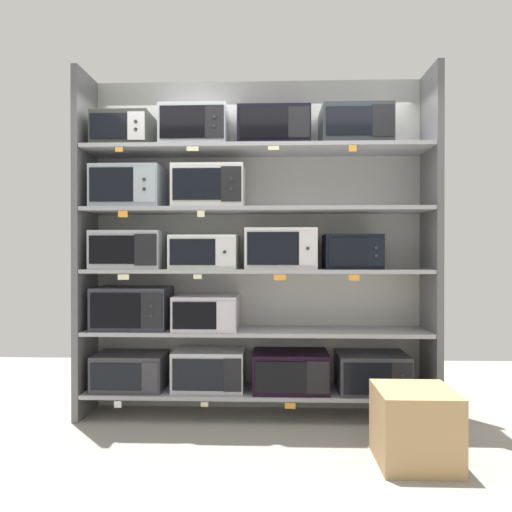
{
  "coord_description": "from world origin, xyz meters",
  "views": [
    {
      "loc": [
        0.13,
        -3.74,
        1.27
      ],
      "look_at": [
        0.0,
        0.0,
        1.25
      ],
      "focal_mm": 33.7,
      "sensor_mm": 36.0,
      "label": 1
    }
  ],
  "objects_px": {
    "microwave_2": "(290,371)",
    "microwave_3": "(372,372)",
    "microwave_12": "(124,132)",
    "microwave_14": "(274,129)",
    "microwave_8": "(281,249)",
    "shipping_carton": "(415,426)",
    "microwave_15": "(355,128)",
    "microwave_0": "(131,371)",
    "microwave_13": "(195,128)",
    "microwave_10": "(129,188)",
    "microwave_6": "(130,250)",
    "microwave_5": "(207,312)",
    "microwave_1": "(209,370)",
    "microwave_9": "(352,252)",
    "microwave_7": "(205,252)",
    "microwave_11": "(209,188)",
    "microwave_4": "(133,308)"
  },
  "relations": [
    {
      "from": "microwave_7",
      "to": "microwave_2",
      "type": "bearing_deg",
      "value": -0.0
    },
    {
      "from": "microwave_12",
      "to": "shipping_carton",
      "type": "bearing_deg",
      "value": -21.56
    },
    {
      "from": "microwave_4",
      "to": "microwave_15",
      "type": "height_order",
      "value": "microwave_15"
    },
    {
      "from": "microwave_1",
      "to": "microwave_10",
      "type": "relative_size",
      "value": 1.04
    },
    {
      "from": "microwave_6",
      "to": "microwave_13",
      "type": "xyz_separation_m",
      "value": [
        0.51,
        -0.0,
        0.95
      ]
    },
    {
      "from": "microwave_4",
      "to": "microwave_6",
      "type": "bearing_deg",
      "value": 178.87
    },
    {
      "from": "microwave_12",
      "to": "microwave_14",
      "type": "height_order",
      "value": "microwave_14"
    },
    {
      "from": "microwave_8",
      "to": "shipping_carton",
      "type": "relative_size",
      "value": 1.19
    },
    {
      "from": "microwave_7",
      "to": "microwave_14",
      "type": "bearing_deg",
      "value": -0.03
    },
    {
      "from": "microwave_2",
      "to": "microwave_8",
      "type": "bearing_deg",
      "value": -179.91
    },
    {
      "from": "microwave_3",
      "to": "microwave_10",
      "type": "relative_size",
      "value": 1.01
    },
    {
      "from": "microwave_4",
      "to": "microwave_13",
      "type": "bearing_deg",
      "value": 0.01
    },
    {
      "from": "microwave_11",
      "to": "microwave_9",
      "type": "bearing_deg",
      "value": -0.02
    },
    {
      "from": "microwave_14",
      "to": "microwave_0",
      "type": "bearing_deg",
      "value": 179.98
    },
    {
      "from": "microwave_2",
      "to": "microwave_3",
      "type": "distance_m",
      "value": 0.63
    },
    {
      "from": "microwave_3",
      "to": "microwave_6",
      "type": "bearing_deg",
      "value": 179.99
    },
    {
      "from": "microwave_1",
      "to": "microwave_14",
      "type": "bearing_deg",
      "value": -0.02
    },
    {
      "from": "microwave_2",
      "to": "microwave_13",
      "type": "xyz_separation_m",
      "value": [
        -0.75,
        -0.0,
        1.89
      ]
    },
    {
      "from": "microwave_14",
      "to": "microwave_12",
      "type": "bearing_deg",
      "value": 179.98
    },
    {
      "from": "microwave_6",
      "to": "microwave_8",
      "type": "height_order",
      "value": "microwave_8"
    },
    {
      "from": "microwave_2",
      "to": "microwave_3",
      "type": "xyz_separation_m",
      "value": [
        0.63,
        -0.0,
        -0.0
      ]
    },
    {
      "from": "microwave_13",
      "to": "shipping_carton",
      "type": "relative_size",
      "value": 1.11
    },
    {
      "from": "microwave_1",
      "to": "microwave_7",
      "type": "xyz_separation_m",
      "value": [
        -0.03,
        0.0,
        0.92
      ]
    },
    {
      "from": "microwave_10",
      "to": "microwave_15",
      "type": "distance_m",
      "value": 1.82
    },
    {
      "from": "microwave_7",
      "to": "microwave_11",
      "type": "height_order",
      "value": "microwave_11"
    },
    {
      "from": "microwave_3",
      "to": "microwave_12",
      "type": "height_order",
      "value": "microwave_12"
    },
    {
      "from": "microwave_2",
      "to": "microwave_14",
      "type": "relative_size",
      "value": 1.06
    },
    {
      "from": "microwave_3",
      "to": "microwave_11",
      "type": "height_order",
      "value": "microwave_11"
    },
    {
      "from": "microwave_2",
      "to": "microwave_10",
      "type": "distance_m",
      "value": 1.91
    },
    {
      "from": "microwave_0",
      "to": "microwave_8",
      "type": "bearing_deg",
      "value": -0.01
    },
    {
      "from": "microwave_15",
      "to": "microwave_3",
      "type": "bearing_deg",
      "value": -0.17
    },
    {
      "from": "microwave_10",
      "to": "shipping_carton",
      "type": "distance_m",
      "value": 2.65
    },
    {
      "from": "shipping_carton",
      "to": "microwave_10",
      "type": "bearing_deg",
      "value": 158.01
    },
    {
      "from": "microwave_4",
      "to": "microwave_5",
      "type": "bearing_deg",
      "value": 0.02
    },
    {
      "from": "microwave_6",
      "to": "microwave_14",
      "type": "bearing_deg",
      "value": -0.02
    },
    {
      "from": "microwave_3",
      "to": "microwave_8",
      "type": "bearing_deg",
      "value": 179.99
    },
    {
      "from": "microwave_13",
      "to": "microwave_14",
      "type": "bearing_deg",
      "value": -0.01
    },
    {
      "from": "microwave_15",
      "to": "microwave_6",
      "type": "bearing_deg",
      "value": -180.0
    },
    {
      "from": "microwave_8",
      "to": "microwave_15",
      "type": "xyz_separation_m",
      "value": [
        0.57,
        0.0,
        0.93
      ]
    },
    {
      "from": "microwave_1",
      "to": "microwave_9",
      "type": "bearing_deg",
      "value": -0.01
    },
    {
      "from": "microwave_12",
      "to": "microwave_1",
      "type": "bearing_deg",
      "value": -0.01
    },
    {
      "from": "microwave_14",
      "to": "microwave_11",
      "type": "bearing_deg",
      "value": 179.96
    },
    {
      "from": "shipping_carton",
      "to": "microwave_13",
      "type": "bearing_deg",
      "value": 151.35
    },
    {
      "from": "microwave_12",
      "to": "microwave_5",
      "type": "bearing_deg",
      "value": -0.01
    },
    {
      "from": "microwave_14",
      "to": "shipping_carton",
      "type": "xyz_separation_m",
      "value": [
        0.85,
        -0.8,
        -2.01
      ]
    },
    {
      "from": "microwave_3",
      "to": "microwave_14",
      "type": "relative_size",
      "value": 0.97
    },
    {
      "from": "microwave_5",
      "to": "microwave_15",
      "type": "xyz_separation_m",
      "value": [
        1.15,
        0.0,
        1.43
      ]
    },
    {
      "from": "microwave_9",
      "to": "microwave_15",
      "type": "height_order",
      "value": "microwave_15"
    },
    {
      "from": "microwave_9",
      "to": "microwave_14",
      "type": "xyz_separation_m",
      "value": [
        -0.6,
        0.0,
        0.95
      ]
    },
    {
      "from": "microwave_5",
      "to": "microwave_15",
      "type": "bearing_deg",
      "value": 0.01
    }
  ]
}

